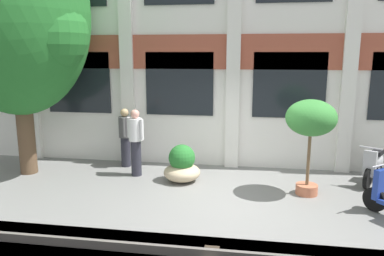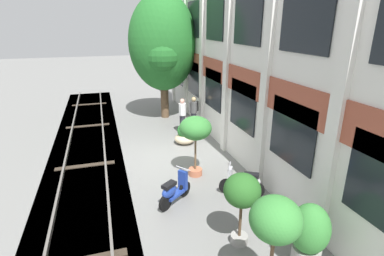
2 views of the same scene
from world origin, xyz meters
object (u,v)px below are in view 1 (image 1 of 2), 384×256
potted_plant_terracotta_small (311,122)px  resident_watching_tracks (125,136)px  potted_plant_wide_bowl (182,166)px  broadleaf_tree (16,18)px  resident_by_doorway (136,140)px  scooter_second_parked (374,165)px

potted_plant_terracotta_small → resident_watching_tracks: 4.90m
resident_watching_tracks → potted_plant_wide_bowl: bearing=142.9°
potted_plant_wide_bowl → broadleaf_tree: bearing=179.9°
potted_plant_wide_bowl → resident_watching_tracks: 2.05m
resident_by_doorway → resident_watching_tracks: (-0.52, 0.72, -0.05)m
potted_plant_terracotta_small → scooter_second_parked: size_ratio=1.71×
potted_plant_wide_bowl → resident_watching_tracks: resident_watching_tracks is taller
broadleaf_tree → potted_plant_wide_bowl: (4.06, -0.00, -3.52)m
broadleaf_tree → resident_watching_tracks: 3.94m
broadleaf_tree → scooter_second_parked: (8.63, 0.57, -3.46)m
broadleaf_tree → scooter_second_parked: 9.32m
potted_plant_terracotta_small → resident_by_doorway: potted_plant_terracotta_small is taller
broadleaf_tree → scooter_second_parked: broadleaf_tree is taller
potted_plant_wide_bowl → resident_watching_tracks: bearing=151.3°
potted_plant_wide_bowl → resident_by_doorway: size_ratio=0.53×
broadleaf_tree → potted_plant_wide_bowl: broadleaf_tree is taller
scooter_second_parked → resident_by_doorway: size_ratio=0.73×
resident_by_doorway → broadleaf_tree: bearing=-58.9°
broadleaf_tree → resident_by_doorway: broadleaf_tree is taller
scooter_second_parked → resident_watching_tracks: bearing=-62.9°
resident_by_doorway → resident_watching_tracks: resident_by_doorway is taller
scooter_second_parked → potted_plant_terracotta_small: bearing=-28.5°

